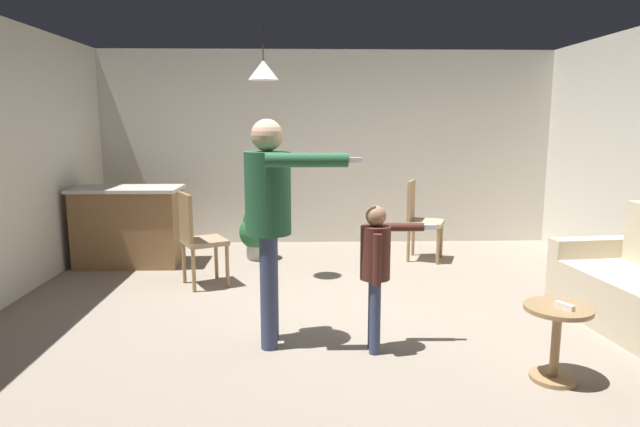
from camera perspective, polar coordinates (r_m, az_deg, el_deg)
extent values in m
plane|color=gray|center=(4.89, 2.34, -11.09)|extent=(7.68, 7.68, 0.00)
cube|color=silver|center=(7.78, 0.76, 6.86)|extent=(6.40, 0.10, 2.70)
cube|color=beige|center=(5.88, 26.61, -5.32)|extent=(0.86, 0.27, 0.63)
cylinder|color=#99754C|center=(6.14, 29.00, -7.69)|extent=(0.05, 0.05, 0.06)
cylinder|color=#99754C|center=(5.78, 23.76, -8.31)|extent=(0.05, 0.05, 0.06)
cube|color=olive|center=(6.98, -19.33, -1.42)|extent=(1.20, 0.60, 0.91)
cube|color=beige|center=(6.91, -19.55, 2.44)|extent=(1.26, 0.66, 0.04)
cylinder|color=#99754C|center=(3.99, 23.66, -9.09)|extent=(0.44, 0.44, 0.03)
cylinder|color=#99754C|center=(4.08, 23.40, -12.56)|extent=(0.06, 0.06, 0.49)
cylinder|color=#99754C|center=(4.17, 23.18, -15.50)|extent=(0.31, 0.31, 0.03)
cylinder|color=#384260|center=(4.37, -5.24, -7.55)|extent=(0.13, 0.13, 0.88)
cylinder|color=#384260|center=(4.20, -5.40, -8.29)|extent=(0.13, 0.13, 0.88)
cylinder|color=#265938|center=(4.12, -5.48, 2.13)|extent=(0.35, 0.35, 0.63)
sphere|color=#D8AD8C|center=(4.09, -5.58, 8.15)|extent=(0.24, 0.24, 0.24)
cylinder|color=#265938|center=(4.32, -5.29, 2.07)|extent=(0.10, 0.10, 0.59)
cylinder|color=#265938|center=(3.88, -1.40, 5.61)|extent=(0.59, 0.11, 0.10)
cube|color=white|center=(3.90, 3.40, 5.61)|extent=(0.13, 0.04, 0.04)
cylinder|color=#384260|center=(4.27, 5.61, -10.23)|extent=(0.08, 0.08, 0.57)
cylinder|color=#384260|center=(4.16, 5.78, -10.78)|extent=(0.08, 0.08, 0.57)
cylinder|color=#4C261E|center=(4.07, 5.80, -4.10)|extent=(0.22, 0.22, 0.40)
sphere|color=#9E7556|center=(4.01, 5.87, -0.25)|extent=(0.15, 0.15, 0.15)
cylinder|color=#4C261E|center=(4.19, 8.23, -1.41)|extent=(0.38, 0.08, 0.07)
cube|color=white|center=(4.22, 11.17, -1.39)|extent=(0.13, 0.04, 0.04)
cylinder|color=#4C261E|center=(3.95, 6.00, -4.83)|extent=(0.07, 0.07, 0.38)
cylinder|color=#99754C|center=(7.19, 9.71, -2.58)|extent=(0.04, 0.04, 0.45)
cylinder|color=#99754C|center=(6.84, 9.23, -3.19)|extent=(0.04, 0.04, 0.45)
cylinder|color=#99754C|center=(7.14, 12.56, -2.75)|extent=(0.04, 0.04, 0.45)
cylinder|color=#99754C|center=(6.79, 12.23, -3.37)|extent=(0.04, 0.04, 0.45)
cube|color=tan|center=(6.94, 11.00, -0.95)|extent=(0.54, 0.54, 0.05)
cube|color=#99754C|center=(6.92, 9.51, 1.38)|extent=(0.17, 0.37, 0.50)
cylinder|color=#99754C|center=(6.06, -14.04, -5.02)|extent=(0.04, 0.04, 0.45)
cylinder|color=#99754C|center=(5.73, -13.07, -5.85)|extent=(0.04, 0.04, 0.45)
cylinder|color=#99754C|center=(6.16, -10.80, -4.66)|extent=(0.04, 0.04, 0.45)
cylinder|color=#99754C|center=(5.83, -9.67, -5.45)|extent=(0.04, 0.04, 0.45)
cube|color=#997F60|center=(5.89, -11.98, -2.88)|extent=(0.57, 0.57, 0.05)
cube|color=#99754C|center=(5.78, -13.87, -0.40)|extent=(0.21, 0.35, 0.50)
cylinder|color=#B7B2AD|center=(6.98, -6.66, -3.93)|extent=(0.25, 0.25, 0.20)
sphere|color=#235B2D|center=(6.93, -6.70, -1.94)|extent=(0.43, 0.43, 0.43)
sphere|color=#235B2D|center=(6.90, -6.73, -0.72)|extent=(0.32, 0.32, 0.32)
cube|color=white|center=(3.95, 24.23, -8.81)|extent=(0.09, 0.13, 0.04)
cone|color=silver|center=(5.85, -5.94, 14.69)|extent=(0.32, 0.32, 0.20)
cylinder|color=black|center=(5.88, -5.99, 17.31)|extent=(0.01, 0.01, 0.36)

